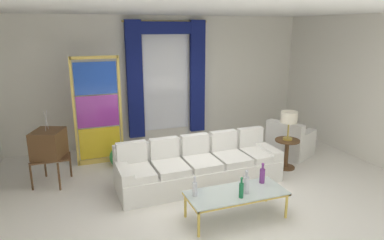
% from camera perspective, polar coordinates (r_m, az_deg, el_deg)
% --- Properties ---
extents(ground_plane, '(16.00, 16.00, 0.00)m').
position_cam_1_polar(ground_plane, '(6.10, 3.24, -11.64)').
color(ground_plane, white).
extents(wall_rear, '(8.00, 0.12, 3.00)m').
position_cam_1_polar(wall_rear, '(8.43, -5.01, 6.55)').
color(wall_rear, white).
rests_on(wall_rear, ground).
extents(wall_right, '(0.12, 7.00, 3.00)m').
position_cam_1_polar(wall_right, '(8.20, 25.82, 4.87)').
color(wall_right, white).
rests_on(wall_right, ground).
extents(ceiling_slab, '(8.00, 7.60, 0.04)m').
position_cam_1_polar(ceiling_slab, '(6.20, 0.56, 17.67)').
color(ceiling_slab, white).
extents(curtained_window, '(2.00, 0.17, 2.70)m').
position_cam_1_polar(curtained_window, '(8.26, -4.18, 8.08)').
color(curtained_window, white).
rests_on(curtained_window, ground).
extents(couch_white_long, '(2.94, 0.98, 0.86)m').
position_cam_1_polar(couch_white_long, '(6.30, 1.01, -7.65)').
color(couch_white_long, white).
rests_on(couch_white_long, ground).
extents(coffee_table, '(1.47, 0.62, 0.41)m').
position_cam_1_polar(coffee_table, '(5.21, 7.27, -12.01)').
color(coffee_table, silver).
rests_on(coffee_table, ground).
extents(bottle_blue_decanter, '(0.08, 0.08, 0.33)m').
position_cam_1_polar(bottle_blue_decanter, '(5.49, 11.49, -8.83)').
color(bottle_blue_decanter, '#753384').
rests_on(bottle_blue_decanter, coffee_table).
extents(bottle_crystal_tall, '(0.08, 0.08, 0.36)m').
position_cam_1_polar(bottle_crystal_tall, '(5.13, 8.91, -10.29)').
color(bottle_crystal_tall, silver).
rests_on(bottle_crystal_tall, coffee_table).
extents(bottle_amber_squat, '(0.06, 0.06, 0.31)m').
position_cam_1_polar(bottle_amber_squat, '(5.00, 8.11, -11.24)').
color(bottle_amber_squat, '#196B3D').
rests_on(bottle_amber_squat, coffee_table).
extents(bottle_ruby_flask, '(0.07, 0.07, 0.30)m').
position_cam_1_polar(bottle_ruby_flask, '(5.00, 0.46, -11.12)').
color(bottle_ruby_flask, silver).
rests_on(bottle_ruby_flask, coffee_table).
extents(vintage_tv, '(0.69, 0.73, 1.35)m').
position_cam_1_polar(vintage_tv, '(6.61, -22.51, -3.82)').
color(vintage_tv, brown).
rests_on(vintage_tv, ground).
extents(armchair_white, '(1.10, 1.09, 0.80)m').
position_cam_1_polar(armchair_white, '(7.88, 15.72, -3.64)').
color(armchair_white, white).
rests_on(armchair_white, ground).
extents(stained_glass_divider, '(0.95, 0.05, 2.20)m').
position_cam_1_polar(stained_glass_divider, '(7.22, -15.20, 1.06)').
color(stained_glass_divider, gold).
rests_on(stained_glass_divider, ground).
extents(peacock_figurine, '(0.44, 0.60, 0.50)m').
position_cam_1_polar(peacock_figurine, '(7.08, -11.53, -6.09)').
color(peacock_figurine, beige).
rests_on(peacock_figurine, ground).
extents(round_side_table, '(0.48, 0.48, 0.59)m').
position_cam_1_polar(round_side_table, '(7.15, 15.30, -4.97)').
color(round_side_table, brown).
rests_on(round_side_table, ground).
extents(table_lamp_brass, '(0.32, 0.32, 0.57)m').
position_cam_1_polar(table_lamp_brass, '(6.95, 15.68, 0.25)').
color(table_lamp_brass, '#B29338').
rests_on(table_lamp_brass, round_side_table).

